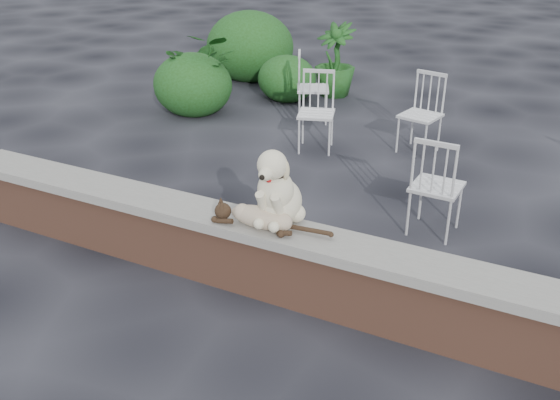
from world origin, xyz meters
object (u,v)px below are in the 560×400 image
at_px(chair_e, 313,87).
at_px(potted_plant_a, 206,71).
at_px(potted_plant_b, 335,60).
at_px(chair_c, 437,185).
at_px(dog, 280,183).
at_px(cat, 261,216).
at_px(chair_a, 316,112).
at_px(chair_b, 421,114).

bearing_deg(chair_e, potted_plant_a, 73.56).
distance_m(chair_e, potted_plant_b, 1.30).
xyz_separation_m(chair_c, potted_plant_a, (-3.83, 2.16, 0.10)).
distance_m(dog, potted_plant_a, 4.68).
relative_size(cat, potted_plant_a, 0.95).
relative_size(chair_a, chair_e, 1.00).
bearing_deg(chair_a, cat, -91.43).
relative_size(cat, chair_e, 1.15).
bearing_deg(dog, chair_a, 105.79).
xyz_separation_m(dog, potted_plant_a, (-2.99, 3.59, -0.32)).
relative_size(dog, cat, 0.57).
bearing_deg(chair_c, cat, 62.16).
height_order(dog, chair_b, dog).
bearing_deg(chair_b, potted_plant_b, 147.99).
height_order(chair_b, potted_plant_b, potted_plant_b).
bearing_deg(potted_plant_a, potted_plant_b, 47.96).
xyz_separation_m(cat, chair_b, (0.26, 3.47, -0.20)).
distance_m(dog, cat, 0.28).
bearing_deg(potted_plant_b, chair_a, -73.11).
height_order(chair_b, potted_plant_a, potted_plant_a).
xyz_separation_m(chair_e, potted_plant_a, (-1.56, -0.23, 0.10)).
bearing_deg(potted_plant_b, potted_plant_a, -132.04).
height_order(cat, chair_c, chair_c).
bearing_deg(potted_plant_b, chair_e, -80.89).
bearing_deg(potted_plant_a, chair_c, -29.43).
distance_m(dog, chair_a, 3.01).
distance_m(chair_e, potted_plant_a, 1.58).
height_order(dog, chair_e, dog).
xyz_separation_m(chair_b, chair_c, (0.66, -1.90, 0.00)).
xyz_separation_m(cat, potted_plant_a, (-2.91, 3.74, -0.11)).
xyz_separation_m(cat, potted_plant_b, (-1.55, 5.24, -0.12)).
bearing_deg(potted_plant_a, chair_a, -20.34).
relative_size(chair_b, chair_c, 1.00).
distance_m(chair_b, chair_e, 1.68).
bearing_deg(dog, chair_c, 56.68).
height_order(cat, potted_plant_b, potted_plant_b).
relative_size(chair_b, chair_a, 1.00).
bearing_deg(chair_c, chair_b, -68.16).
bearing_deg(chair_a, potted_plant_b, 89.24).
relative_size(cat, chair_c, 1.15).
bearing_deg(chair_c, potted_plant_b, -53.42).
relative_size(chair_c, chair_e, 1.00).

